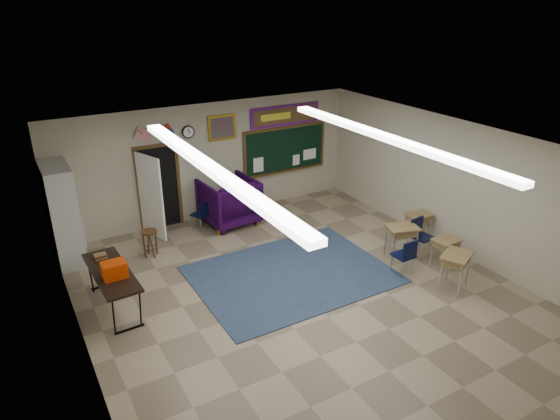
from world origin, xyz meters
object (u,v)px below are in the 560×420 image
folding_table (114,288)px  wooden_stool (150,243)px  wingback_armchair (229,201)px  student_desk_front_left (401,241)px  student_desk_front_right (417,226)px

folding_table → wooden_stool: (1.17, 1.64, -0.10)m
wingback_armchair → student_desk_front_left: bearing=119.8°
student_desk_front_left → wooden_stool: (-4.78, 2.90, -0.12)m
wingback_armchair → student_desk_front_right: wingback_armchair is taller
wingback_armchair → student_desk_front_left: size_ratio=1.65×
folding_table → wooden_stool: size_ratio=3.05×
student_desk_front_right → folding_table: (-6.91, 0.77, 0.04)m
wingback_armchair → folding_table: size_ratio=0.68×
folding_table → student_desk_front_right: bearing=-8.6°
wingback_armchair → student_desk_front_right: size_ratio=1.89×
wingback_armchair → folding_table: bearing=30.2°
wingback_armchair → wooden_stool: (-2.29, -0.75, -0.27)m
student_desk_front_left → wooden_stool: size_ratio=1.26×
student_desk_front_right → wooden_stool: (-5.74, 2.41, -0.06)m
folding_table → wooden_stool: folding_table is taller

